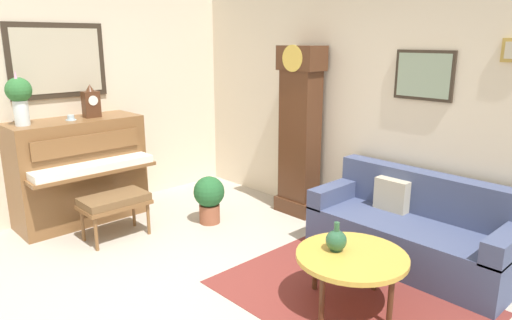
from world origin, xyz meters
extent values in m
cube|color=#B2A899|center=(0.00, 0.00, -0.05)|extent=(6.40, 6.00, 0.10)
cube|color=beige|center=(-2.60, 0.00, 1.40)|extent=(0.10, 4.90, 2.80)
cube|color=#33281E|center=(-2.54, 0.09, 1.85)|extent=(0.03, 1.10, 0.84)
cube|color=#BCB299|center=(-2.52, 0.09, 1.85)|extent=(0.01, 0.98, 0.72)
cube|color=beige|center=(0.00, 2.40, 1.40)|extent=(5.30, 0.10, 2.80)
cube|color=#33281E|center=(0.75, 2.33, 1.75)|extent=(0.60, 0.03, 0.48)
cube|color=gray|center=(0.75, 2.32, 1.75)|extent=(0.54, 0.01, 0.42)
cube|color=maroon|center=(0.95, 0.95, 0.00)|extent=(2.10, 1.50, 0.01)
cube|color=brown|center=(-2.25, 0.09, 0.61)|extent=(0.60, 1.44, 1.21)
cube|color=brown|center=(-1.82, 0.09, 0.68)|extent=(0.28, 1.38, 0.04)
cube|color=white|center=(-1.82, 0.09, 0.74)|extent=(0.26, 1.32, 0.08)
cube|color=brown|center=(-1.93, 0.09, 0.98)|extent=(0.03, 1.20, 0.20)
cube|color=brown|center=(-1.49, 0.13, 0.38)|extent=(0.42, 0.70, 0.04)
cube|color=brown|center=(-1.49, 0.13, 0.44)|extent=(0.40, 0.68, 0.08)
cylinder|color=brown|center=(-1.33, -0.17, 0.18)|extent=(0.04, 0.04, 0.36)
cylinder|color=brown|center=(-1.33, 0.43, 0.18)|extent=(0.04, 0.04, 0.36)
cylinder|color=brown|center=(-1.65, -0.17, 0.18)|extent=(0.04, 0.04, 0.36)
cylinder|color=brown|center=(-1.65, 0.43, 0.18)|extent=(0.04, 0.04, 0.36)
cube|color=#4C2B19|center=(-0.65, 2.14, 0.09)|extent=(0.52, 0.34, 0.18)
cube|color=#4C2B19|center=(-0.65, 2.14, 0.89)|extent=(0.44, 0.28, 1.78)
cube|color=#4C2B19|center=(-0.65, 2.14, 1.88)|extent=(0.52, 0.32, 0.28)
cylinder|color=gold|center=(-0.65, 1.99, 1.88)|extent=(0.30, 0.02, 0.30)
cylinder|color=gold|center=(-0.65, 2.09, 0.95)|extent=(0.03, 0.03, 0.70)
cube|color=#424C70|center=(0.98, 1.89, 0.21)|extent=(1.90, 0.80, 0.42)
cube|color=#424C70|center=(0.98, 2.19, 0.62)|extent=(1.90, 0.20, 0.44)
cube|color=#424C70|center=(0.12, 1.89, 0.50)|extent=(0.18, 0.80, 0.20)
cube|color=#424C70|center=(1.84, 1.89, 0.50)|extent=(0.18, 0.80, 0.20)
cube|color=#B7AD93|center=(0.68, 2.03, 0.58)|extent=(0.34, 0.12, 0.32)
cylinder|color=gold|center=(1.04, 0.86, 0.43)|extent=(0.88, 0.88, 0.04)
torus|color=#4C2B19|center=(1.04, 0.86, 0.43)|extent=(0.88, 0.88, 0.04)
cylinder|color=#4C2B19|center=(1.04, 1.22, 0.21)|extent=(0.04, 0.04, 0.41)
cylinder|color=#4C2B19|center=(1.40, 0.86, 0.21)|extent=(0.04, 0.04, 0.41)
cylinder|color=#4C2B19|center=(1.04, 0.50, 0.21)|extent=(0.04, 0.04, 0.41)
cylinder|color=#4C2B19|center=(0.68, 0.86, 0.21)|extent=(0.04, 0.04, 0.41)
cube|color=#4C2B19|center=(-2.23, 0.30, 1.36)|extent=(0.12, 0.18, 0.30)
cylinder|color=white|center=(-2.17, 0.30, 1.41)|extent=(0.01, 0.11, 0.11)
cone|color=#4C2B19|center=(-2.23, 0.30, 1.55)|extent=(0.10, 0.10, 0.08)
cylinder|color=silver|center=(-2.23, -0.46, 1.34)|extent=(0.15, 0.15, 0.26)
sphere|color=#2D6B33|center=(-2.23, -0.46, 1.58)|extent=(0.26, 0.26, 0.26)
cone|color=#D199B7|center=(-2.20, -0.48, 1.71)|extent=(0.06, 0.06, 0.16)
cylinder|color=#ADC6D6|center=(-2.20, 0.04, 1.22)|extent=(0.12, 0.12, 0.01)
cylinder|color=#ADC6D6|center=(-2.20, 0.04, 1.24)|extent=(0.08, 0.08, 0.06)
cylinder|color=#234C33|center=(0.91, 0.82, 0.46)|extent=(0.09, 0.09, 0.01)
sphere|color=#285638|center=(0.91, 0.82, 0.54)|extent=(0.17, 0.17, 0.17)
cylinder|color=#285638|center=(0.91, 0.82, 0.65)|extent=(0.04, 0.04, 0.08)
cylinder|color=#935138|center=(-1.13, 1.12, 0.11)|extent=(0.24, 0.24, 0.22)
sphere|color=#235B2D|center=(-1.13, 1.12, 0.38)|extent=(0.36, 0.36, 0.36)
camera|label=1|loc=(2.93, -1.97, 2.09)|focal=32.49mm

